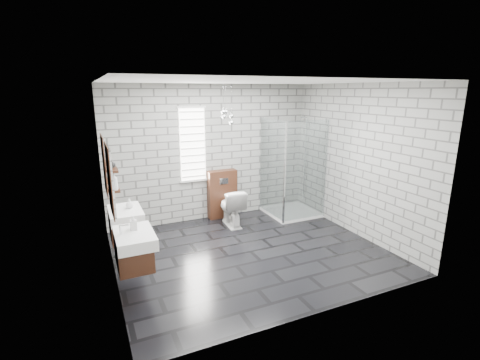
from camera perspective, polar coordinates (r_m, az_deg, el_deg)
floor at (r=5.85m, az=1.76°, el=-11.73°), size 4.20×3.60×0.02m
ceiling at (r=5.25m, az=2.00°, el=15.98°), size 4.20×3.60×0.02m
wall_back at (r=7.02m, az=-4.66°, el=4.42°), size 4.20×0.02×2.70m
wall_front at (r=3.91m, az=13.67°, el=-4.20°), size 4.20×0.02×2.70m
wall_left at (r=4.87m, az=-21.04°, el=-1.06°), size 0.02×3.60×2.70m
wall_right at (r=6.58m, az=18.64°, el=3.01°), size 0.02×3.60×2.70m
vanity_left at (r=4.62m, az=-17.43°, el=-9.36°), size 0.47×0.70×1.57m
vanity_right at (r=5.51m, az=-18.71°, el=-5.57°), size 0.47×0.70×1.57m
shelf_lower at (r=4.83m, az=-20.02°, el=-1.45°), size 0.14×0.30×0.03m
shelf_upper at (r=4.77m, az=-20.29°, el=1.56°), size 0.14×0.30×0.03m
window at (r=6.84m, az=-7.78°, el=5.76°), size 0.56×0.05×1.48m
cistern_panel at (r=7.18m, az=-2.93°, el=-2.31°), size 0.60×0.20×1.00m
flush_plate at (r=7.00m, az=-2.65°, el=-0.19°), size 0.18×0.01×0.12m
shower_enclosure at (r=7.32m, az=8.31°, el=-2.09°), size 1.00×1.00×2.03m
pendant_cluster at (r=6.59m, az=-2.13°, el=10.56°), size 0.29×0.20×0.76m
toilet at (r=6.80m, az=-1.44°, el=-4.45°), size 0.45×0.74×0.73m
soap_bottle_a at (r=4.65m, az=-17.11°, el=-6.68°), size 0.09×0.10×0.19m
soap_bottle_b at (r=5.50m, az=-17.68°, el=-3.69°), size 0.14×0.14×0.15m
soap_bottle_c at (r=4.70m, az=-19.93°, el=-0.23°), size 0.09×0.09×0.23m
vase at (r=4.83m, az=-20.31°, el=2.48°), size 0.10×0.10×0.10m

